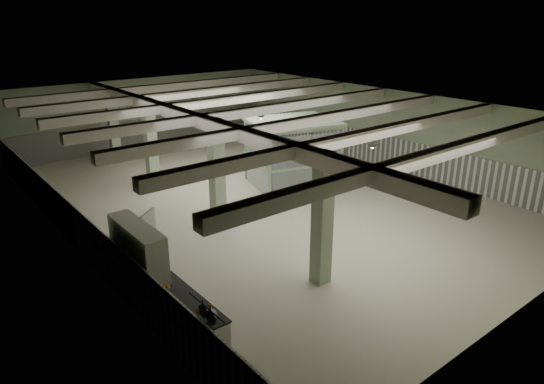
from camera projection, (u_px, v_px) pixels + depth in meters
floor at (259, 198)px, 18.89m from camera, size 20.00×20.00×0.00m
ceiling at (258, 105)px, 17.64m from camera, size 14.00×20.00×0.02m
wall_back at (144, 113)px, 25.59m from camera, size 14.00×0.02×3.60m
wall_front at (526, 247)px, 10.94m from camera, size 14.00×0.02×3.60m
wall_left at (68, 194)px, 14.16m from camera, size 0.02×20.00×3.60m
wall_right at (379, 127)px, 22.36m from camera, size 0.02×20.00×3.60m
wainscot_left at (74, 226)px, 14.54m from camera, size 0.05×19.90×1.50m
wainscot_right at (377, 149)px, 22.71m from camera, size 0.05×19.90×1.50m
wainscot_back at (146, 132)px, 25.93m from camera, size 13.90×0.05×1.50m
girder at (199, 120)px, 16.25m from camera, size 0.45×19.90×0.40m
beam_a at (438, 154)px, 12.21m from camera, size 13.90×0.35×0.32m
beam_b at (362, 136)px, 14.04m from camera, size 13.90×0.35×0.32m
beam_c at (304, 122)px, 15.87m from camera, size 13.90×0.35×0.32m
beam_d at (258, 110)px, 17.70m from camera, size 13.90×0.35×0.32m
beam_e at (221, 101)px, 19.53m from camera, size 13.90×0.35×0.32m
beam_f at (190, 94)px, 21.36m from camera, size 13.90×0.35×0.32m
beam_g at (164, 87)px, 23.19m from camera, size 13.90×0.35×0.32m
column_a at (322, 219)px, 12.40m from camera, size 0.42×0.42×3.60m
column_b at (217, 172)px, 16.07m from camera, size 0.42×0.42×3.60m
column_c at (151, 143)px, 19.73m from camera, size 0.42×0.42×3.60m
column_d at (113, 126)px, 22.66m from camera, size 0.42×0.42×3.60m
hook_rail at (206, 307)px, 8.62m from camera, size 0.02×1.20×0.02m
pendant_front at (373, 145)px, 14.46m from camera, size 0.44×0.44×0.22m
pendant_mid at (261, 117)px, 18.49m from camera, size 0.44×0.44×0.22m
pendant_back at (195, 99)px, 22.15m from camera, size 0.44×0.44×0.22m
prep_counter at (154, 292)px, 11.65m from camera, size 0.93×5.35×0.91m
pitcher_near at (123, 243)px, 12.80m from camera, size 0.22×0.25×0.30m
pitcher_far at (119, 238)px, 13.11m from camera, size 0.23×0.25×0.27m
veg_colander at (207, 313)px, 9.91m from camera, size 0.50×0.50×0.21m
orange_bowl at (165, 290)px, 10.85m from camera, size 0.32×0.32×0.09m
skillet_near at (211, 318)px, 8.69m from camera, size 0.04×0.28×0.28m
skillet_far at (203, 311)px, 8.88m from camera, size 0.04×0.27×0.27m
walkin_cooler at (141, 266)px, 11.74m from camera, size 1.04×2.19×2.00m
guard_booth at (292, 142)px, 19.80m from camera, size 4.01×3.66×2.71m
filing_cabinet at (336, 161)px, 21.03m from camera, size 0.51×0.69×1.44m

